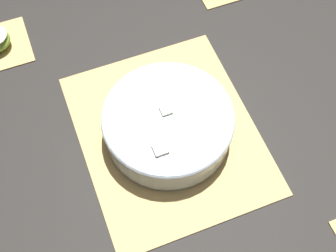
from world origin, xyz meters
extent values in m
plane|color=black|center=(0.00, 0.00, 0.00)|extent=(6.00, 6.00, 0.00)
cube|color=tan|center=(0.00, 0.00, 0.00)|extent=(0.42, 0.35, 0.01)
cube|color=#4C381E|center=(-0.16, 0.00, 0.00)|extent=(0.01, 0.34, 0.00)
cube|color=#4C381E|center=(-0.12, 0.00, 0.00)|extent=(0.01, 0.34, 0.00)
cube|color=#4C381E|center=(-0.07, 0.00, 0.00)|extent=(0.01, 0.34, 0.00)
cube|color=#4C381E|center=(-0.02, 0.00, 0.00)|extent=(0.01, 0.34, 0.00)
cube|color=#4C381E|center=(0.02, 0.00, 0.00)|extent=(0.01, 0.34, 0.00)
cube|color=#4C381E|center=(0.07, 0.00, 0.00)|extent=(0.01, 0.34, 0.00)
cube|color=#4C381E|center=(0.12, 0.00, 0.00)|extent=(0.01, 0.34, 0.00)
cube|color=#4C381E|center=(0.16, 0.00, 0.00)|extent=(0.01, 0.34, 0.00)
cube|color=#4C381E|center=(0.31, 0.28, 0.00)|extent=(0.00, 0.13, 0.00)
cube|color=#4C381E|center=(0.33, 0.28, 0.00)|extent=(0.00, 0.13, 0.00)
cylinder|color=silver|center=(0.00, 0.00, 0.04)|extent=(0.25, 0.25, 0.07)
torus|color=silver|center=(0.00, 0.00, 0.07)|extent=(0.26, 0.26, 0.01)
cylinder|color=#F7EFC6|center=(-0.02, 0.00, 0.03)|extent=(0.03, 0.03, 0.01)
cylinder|color=#F7EFC6|center=(-0.05, 0.02, 0.05)|extent=(0.03, 0.03, 0.01)
cylinder|color=#F7EFC6|center=(0.04, 0.00, 0.06)|extent=(0.03, 0.03, 0.01)
cylinder|color=#F7EFC6|center=(-0.06, -0.07, 0.03)|extent=(0.03, 0.03, 0.01)
cylinder|color=#F7EFC6|center=(-0.04, -0.02, 0.06)|extent=(0.03, 0.03, 0.01)
cylinder|color=#F7EFC6|center=(0.00, -0.07, 0.05)|extent=(0.03, 0.03, 0.01)
cylinder|color=#F7EFC6|center=(0.04, -0.07, 0.06)|extent=(0.03, 0.03, 0.01)
cylinder|color=#F7EFC6|center=(0.07, -0.05, 0.04)|extent=(0.03, 0.03, 0.01)
cylinder|color=#F7EFC6|center=(0.02, -0.05, 0.04)|extent=(0.03, 0.03, 0.01)
cylinder|color=#F7EFC6|center=(-0.03, -0.07, 0.05)|extent=(0.03, 0.03, 0.01)
cube|color=beige|center=(-0.02, 0.03, 0.05)|extent=(0.02, 0.02, 0.02)
cube|color=beige|center=(-0.07, -0.02, 0.02)|extent=(0.02, 0.02, 0.02)
cube|color=beige|center=(-0.05, 0.09, 0.05)|extent=(0.03, 0.03, 0.03)
cube|color=beige|center=(0.04, -0.01, 0.04)|extent=(0.02, 0.02, 0.02)
cube|color=beige|center=(-0.02, -0.05, 0.03)|extent=(0.02, 0.02, 0.02)
cube|color=beige|center=(0.02, 0.03, 0.04)|extent=(0.02, 0.02, 0.02)
cube|color=beige|center=(0.04, -0.10, 0.03)|extent=(0.03, 0.03, 0.03)
cube|color=beige|center=(0.01, 0.00, 0.07)|extent=(0.02, 0.02, 0.02)
cube|color=beige|center=(0.07, 0.03, 0.03)|extent=(0.02, 0.02, 0.02)
cube|color=beige|center=(-0.06, 0.04, 0.07)|extent=(0.03, 0.03, 0.03)
ellipsoid|color=orange|center=(0.00, 0.06, 0.04)|extent=(0.03, 0.02, 0.01)
ellipsoid|color=orange|center=(-0.01, 0.09, 0.04)|extent=(0.03, 0.01, 0.01)
ellipsoid|color=orange|center=(0.08, -0.06, 0.07)|extent=(0.03, 0.02, 0.01)
ellipsoid|color=orange|center=(-0.02, -0.05, 0.06)|extent=(0.03, 0.02, 0.01)
ellipsoid|color=red|center=(0.03, -0.05, 0.07)|extent=(0.02, 0.01, 0.01)
ellipsoid|color=red|center=(-0.07, -0.04, 0.03)|extent=(0.03, 0.02, 0.01)
ellipsoid|color=orange|center=(-0.08, -0.05, 0.05)|extent=(0.03, 0.02, 0.01)
camera|label=1|loc=(-0.42, 0.16, 0.84)|focal=50.00mm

